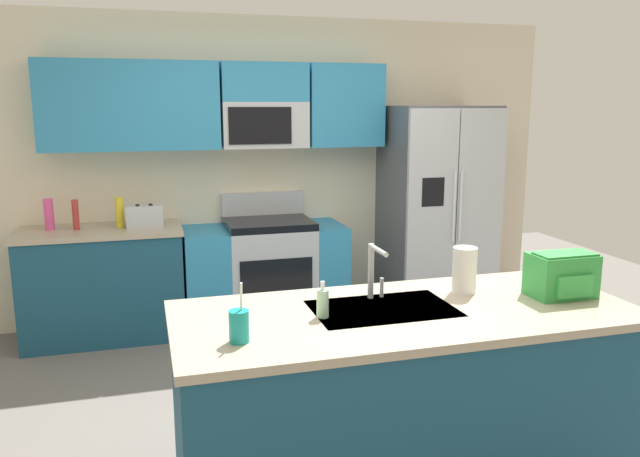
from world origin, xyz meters
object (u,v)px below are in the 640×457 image
bottle_pink (49,214)px  drink_cup_teal (239,326)px  range_oven (265,272)px  sink_faucet (374,267)px  toaster (145,216)px  pepper_mill (76,215)px  bottle_yellow (120,212)px  soap_dispenser (323,303)px  refrigerator (437,210)px  backpack (562,274)px  paper_towel_roll (464,270)px

bottle_pink → drink_cup_teal: (1.06, -2.74, -0.05)m
range_oven → bottle_pink: 1.78m
bottle_pink → sink_faucet: size_ratio=0.87×
toaster → pepper_mill: 0.52m
sink_faucet → drink_cup_teal: size_ratio=1.10×
range_oven → bottle_pink: bottle_pink is taller
range_oven → bottle_yellow: size_ratio=5.60×
bottle_yellow → soap_dispenser: size_ratio=1.43×
refrigerator → soap_dispenser: bearing=-126.3°
toaster → bottle_pink: size_ratio=1.15×
bottle_pink → backpack: size_ratio=0.76×
toaster → drink_cup_teal: size_ratio=1.10×
soap_dispenser → backpack: backpack is taller
toaster → backpack: bearing=-50.7°
sink_faucet → drink_cup_teal: 0.83m
toaster → pepper_mill: size_ratio=1.18×
range_oven → refrigerator: refrigerator is taller
paper_towel_roll → sink_faucet: bearing=178.1°
toaster → paper_towel_roll: paper_towel_roll is taller
pepper_mill → sink_faucet: sink_faucet is taller
sink_faucet → paper_towel_roll: bearing=-1.9°
paper_towel_roll → range_oven: bearing=104.6°
range_oven → backpack: bearing=-67.4°
range_oven → sink_faucet: 2.39m
refrigerator → pepper_mill: (-3.05, 0.07, 0.09)m
range_oven → backpack: backpack is taller
bottle_pink → bottle_yellow: bearing=-5.8°
toaster → bottle_yellow: 0.20m
bottle_pink → paper_towel_roll: bottle_pink is taller
range_oven → drink_cup_teal: bearing=-103.0°
pepper_mill → sink_faucet: size_ratio=0.84×
drink_cup_teal → soap_dispenser: bearing=25.7°
range_oven → refrigerator: 1.64m
backpack → bottle_pink: bearing=136.8°
pepper_mill → sink_faucet: (1.60, -2.30, 0.05)m
backpack → paper_towel_roll: bearing=156.2°
toaster → bottle_yellow: bottle_yellow is taller
toaster → refrigerator: bearing=-0.4°
pepper_mill → paper_towel_roll: (2.09, -2.32, 0.00)m
toaster → pepper_mill: bearing=174.5°
paper_towel_roll → bottle_pink: bearing=134.0°
toaster → bottle_pink: 0.72m
range_oven → paper_towel_roll: size_ratio=5.67×
bottle_pink → sink_faucet: (1.80, -2.35, 0.05)m
range_oven → pepper_mill: size_ratio=5.75×
range_oven → backpack: (1.05, -2.52, 0.57)m
refrigerator → paper_towel_roll: bearing=-113.1°
bottle_pink → sink_faucet: bearing=-52.6°
soap_dispenser → sink_faucet: bearing=29.8°
backpack → drink_cup_teal: bearing=-174.2°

